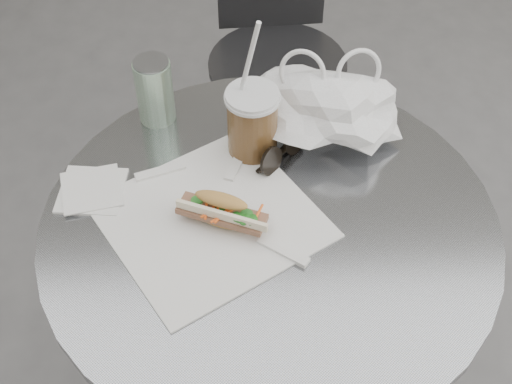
{
  "coord_description": "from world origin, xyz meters",
  "views": [
    {
      "loc": [
        -0.04,
        -0.55,
        1.65
      ],
      "look_at": [
        -0.02,
        0.22,
        0.79
      ],
      "focal_mm": 50.0,
      "sensor_mm": 36.0,
      "label": 1
    }
  ],
  "objects_px": {
    "iced_coffee": "(252,121)",
    "drink_can": "(155,90)",
    "cafe_table": "(268,312)",
    "banh_mi": "(222,211)",
    "sunglasses": "(281,152)",
    "chair_far": "(275,91)"
  },
  "relations": [
    {
      "from": "cafe_table",
      "to": "drink_can",
      "type": "bearing_deg",
      "value": 127.31
    },
    {
      "from": "iced_coffee",
      "to": "sunglasses",
      "type": "distance_m",
      "value": 0.08
    },
    {
      "from": "cafe_table",
      "to": "drink_can",
      "type": "height_order",
      "value": "drink_can"
    },
    {
      "from": "iced_coffee",
      "to": "drink_can",
      "type": "bearing_deg",
      "value": 152.71
    },
    {
      "from": "chair_far",
      "to": "sunglasses",
      "type": "xyz_separation_m",
      "value": [
        -0.03,
        -0.69,
        0.44
      ]
    },
    {
      "from": "drink_can",
      "to": "iced_coffee",
      "type": "bearing_deg",
      "value": -27.29
    },
    {
      "from": "banh_mi",
      "to": "drink_can",
      "type": "relative_size",
      "value": 1.48
    },
    {
      "from": "drink_can",
      "to": "banh_mi",
      "type": "bearing_deg",
      "value": -65.03
    },
    {
      "from": "banh_mi",
      "to": "drink_can",
      "type": "height_order",
      "value": "drink_can"
    },
    {
      "from": "sunglasses",
      "to": "drink_can",
      "type": "bearing_deg",
      "value": 102.77
    },
    {
      "from": "drink_can",
      "to": "sunglasses",
      "type": "bearing_deg",
      "value": -28.0
    },
    {
      "from": "cafe_table",
      "to": "iced_coffee",
      "type": "xyz_separation_m",
      "value": [
        -0.02,
        0.17,
        0.34
      ]
    },
    {
      "from": "cafe_table",
      "to": "iced_coffee",
      "type": "bearing_deg",
      "value": 97.98
    },
    {
      "from": "drink_can",
      "to": "chair_far",
      "type": "bearing_deg",
      "value": 65.78
    },
    {
      "from": "banh_mi",
      "to": "sunglasses",
      "type": "xyz_separation_m",
      "value": [
        0.1,
        0.14,
        -0.01
      ]
    },
    {
      "from": "banh_mi",
      "to": "drink_can",
      "type": "xyz_separation_m",
      "value": [
        -0.12,
        0.26,
        0.03
      ]
    },
    {
      "from": "iced_coffee",
      "to": "cafe_table",
      "type": "bearing_deg",
      "value": -82.02
    },
    {
      "from": "cafe_table",
      "to": "sunglasses",
      "type": "relative_size",
      "value": 7.36
    },
    {
      "from": "banh_mi",
      "to": "iced_coffee",
      "type": "xyz_separation_m",
      "value": [
        0.05,
        0.17,
        0.04
      ]
    },
    {
      "from": "banh_mi",
      "to": "sunglasses",
      "type": "bearing_deg",
      "value": 75.49
    },
    {
      "from": "sunglasses",
      "to": "banh_mi",
      "type": "bearing_deg",
      "value": -175.25
    },
    {
      "from": "banh_mi",
      "to": "cafe_table",
      "type": "bearing_deg",
      "value": 21.9
    }
  ]
}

